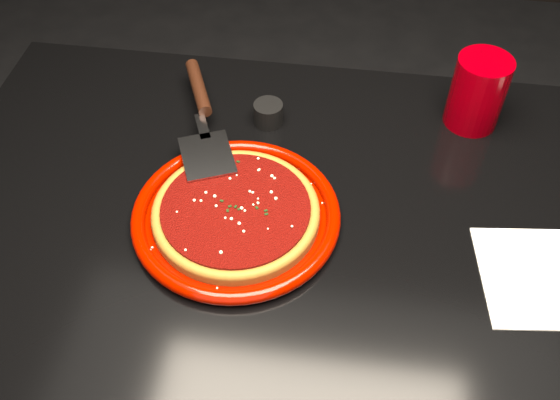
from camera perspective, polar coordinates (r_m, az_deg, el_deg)
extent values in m
cube|color=black|center=(1.21, 2.85, -14.39)|extent=(1.20, 0.80, 0.75)
cylinder|color=#780800|center=(0.90, -4.03, -1.39)|extent=(0.40, 0.40, 0.02)
cylinder|color=brown|center=(0.90, -4.04, -1.24)|extent=(0.32, 0.32, 0.01)
torus|color=brown|center=(0.90, -4.06, -1.00)|extent=(0.32, 0.32, 0.02)
cylinder|color=#630A07|center=(0.89, -4.08, -0.82)|extent=(0.28, 0.28, 0.01)
cylinder|color=#8E0007|center=(1.07, 17.61, 9.39)|extent=(0.10, 0.10, 0.12)
cube|color=white|center=(0.92, 22.79, -6.50)|extent=(0.18, 0.18, 0.00)
cylinder|color=black|center=(1.05, -1.08, 7.93)|extent=(0.06, 0.06, 0.04)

